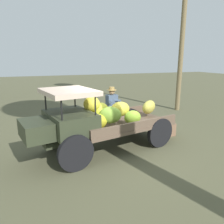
{
  "coord_description": "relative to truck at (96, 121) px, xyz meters",
  "views": [
    {
      "loc": [
        2.34,
        6.02,
        2.7
      ],
      "look_at": [
        0.11,
        0.04,
        1.12
      ],
      "focal_mm": 34.97,
      "sensor_mm": 36.0,
      "label": 1
    }
  ],
  "objects": [
    {
      "name": "wooden_crate",
      "position": [
        -2.77,
        -0.4,
        -0.7
      ],
      "size": [
        0.48,
        0.38,
        0.45
      ],
      "primitive_type": "cube",
      "rotation": [
        0.0,
        0.0,
        3.13
      ],
      "color": "brown",
      "rests_on": "ground"
    },
    {
      "name": "truck",
      "position": [
        0.0,
        0.0,
        0.0
      ],
      "size": [
        4.64,
        2.5,
        1.9
      ],
      "rotation": [
        0.0,
        0.0,
        0.21
      ],
      "color": "#313725",
      "rests_on": "ground"
    },
    {
      "name": "farmer",
      "position": [
        -1.05,
        -1.46,
        0.04
      ],
      "size": [
        0.52,
        0.49,
        1.69
      ],
      "rotation": [
        0.0,
        0.0,
        1.77
      ],
      "color": "#AFACA4",
      "rests_on": "ground"
    },
    {
      "name": "ground_plane",
      "position": [
        -0.67,
        -0.16,
        -0.92
      ],
      "size": [
        60.0,
        60.0,
        0.0
      ],
      "primitive_type": "plane",
      "color": "brown"
    }
  ]
}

